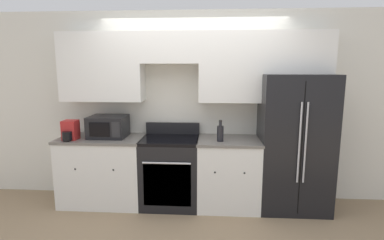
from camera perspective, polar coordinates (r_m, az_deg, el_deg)
ground_plane at (r=3.97m, az=-0.32°, el=-17.68°), size 12.00×12.00×0.00m
wall_back at (r=4.10m, az=0.49°, el=5.80°), size 8.00×0.39×2.60m
lower_cabinets_left at (r=4.32m, az=-16.53°, el=-9.11°), size 1.12×0.64×0.92m
lower_cabinets_right at (r=4.07m, az=6.91°, el=-9.97°), size 0.82×0.64×0.92m
oven_range at (r=4.10m, az=-4.13°, el=-9.70°), size 0.75×0.65×1.08m
refrigerator at (r=4.12m, az=18.78°, el=-4.08°), size 0.88×0.74×1.76m
microwave at (r=4.17m, az=-15.66°, el=-1.20°), size 0.48×0.41×0.29m
bottle at (r=3.80m, az=5.40°, el=-2.47°), size 0.08×0.08×0.27m
electric_kettle at (r=4.18m, az=-22.22°, el=-1.94°), size 0.18×0.25×0.25m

